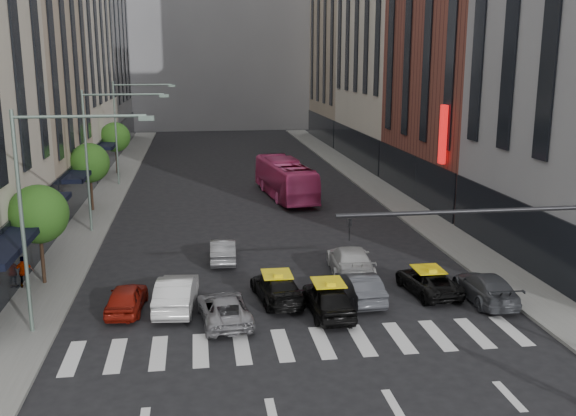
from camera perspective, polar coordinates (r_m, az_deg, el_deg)
name	(u,v)px	position (r m, az deg, el deg)	size (l,w,h in m)	color
ground	(314,361)	(24.67, 2.34, -13.40)	(160.00, 160.00, 0.00)	black
sidewalk_left	(104,199)	(53.34, -16.01, 0.75)	(3.00, 96.00, 0.15)	slate
sidewalk_right	(383,191)	(55.10, 8.40, 1.50)	(3.00, 96.00, 0.15)	slate
building_left_b	(11,45)	(51.34, -23.42, 13.16)	(8.00, 16.00, 24.00)	tan
building_left_d	(89,27)	(87.73, -17.30, 15.13)	(8.00, 18.00, 30.00)	gray
building_right_b	(468,33)	(53.12, 15.73, 14.77)	(8.00, 18.00, 26.00)	brown
building_right_d	(351,36)	(89.28, 5.63, 14.94)	(8.00, 18.00, 28.00)	tan
building_far	(217,14)	(107.00, -6.30, 16.75)	(30.00, 10.00, 36.00)	gray
tree_near	(39,214)	(33.42, -21.29, -0.52)	(2.88, 2.88, 4.95)	black
tree_mid	(90,163)	(48.86, -17.23, 3.85)	(2.88, 2.88, 4.95)	black
tree_far	(115,137)	(64.57, -15.11, 6.10)	(2.88, 2.88, 4.95)	black
streetlamp_near	(45,193)	(26.85, -20.81, 1.29)	(5.38, 0.25, 9.00)	gray
streetlamp_mid	(101,142)	(42.41, -16.28, 5.66)	(5.38, 0.25, 9.00)	gray
streetlamp_far	(126,119)	(58.21, -14.18, 7.67)	(5.38, 0.25, 9.00)	gray
traffic_signal	(530,245)	(24.71, 20.73, -3.09)	(10.10, 0.20, 6.00)	black
liberty_sign	(443,134)	(45.20, 13.61, 6.37)	(0.30, 0.70, 4.00)	red
car_red	(126,298)	(29.69, -14.17, -7.75)	(1.51, 3.75, 1.28)	maroon
car_white_front	(176,293)	(29.52, -9.89, -7.41)	(1.60, 4.60, 1.52)	silver
car_silver	(224,309)	(27.86, -5.70, -8.89)	(2.00, 4.33, 1.20)	gray
taxi_left	(277,288)	(30.01, -0.99, -7.10)	(1.81, 4.45, 1.29)	black
taxi_center	(328,299)	(28.50, 3.59, -8.05)	(1.73, 4.31, 1.47)	black
car_grey_mid	(360,287)	(30.25, 6.42, -6.96)	(1.42, 4.06, 1.34)	#404248
taxi_right	(428,281)	(31.69, 12.31, -6.40)	(1.97, 4.26, 1.19)	black
car_grey_curb	(485,287)	(31.37, 17.15, -6.75)	(1.86, 4.58, 1.33)	#43454B
car_row2_left	(223,250)	(35.90, -5.80, -3.74)	(1.37, 3.93, 1.30)	gray
car_row2_right	(350,261)	(33.68, 5.57, -4.68)	(2.12, 5.22, 1.52)	silver
bus	(285,179)	(51.96, -0.25, 2.60)	(2.59, 11.08, 3.09)	#E34288
pedestrian_far	(24,272)	(33.81, -22.44, -5.27)	(0.92, 0.38, 1.56)	gray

